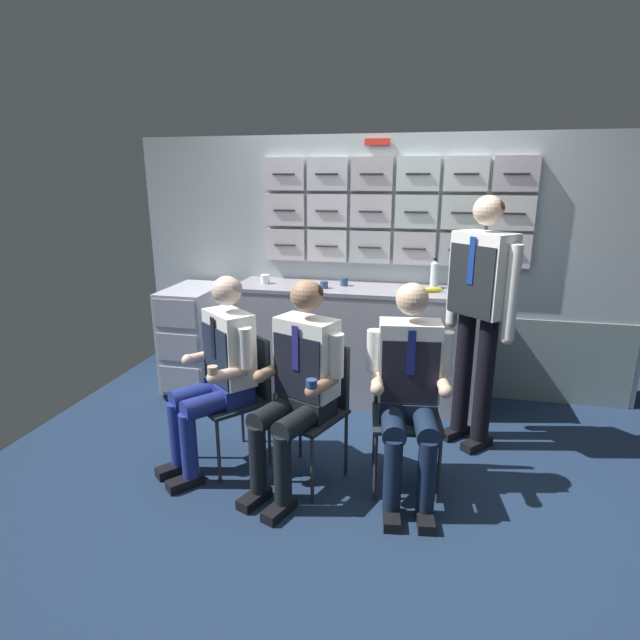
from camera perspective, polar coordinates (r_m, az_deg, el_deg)
The scene contains 17 objects.
ground at distance 3.41m, azimuth 3.65°, elevation -16.68°, with size 4.80×4.80×0.04m, color #1A2B45.
galley_bulkhead at distance 4.30m, azimuth 6.99°, elevation 6.25°, with size 4.20×0.14×2.15m.
galley_counter at distance 4.20m, azimuth 4.21°, elevation -2.71°, with size 2.02×0.53×0.96m.
service_trolley at distance 4.48m, azimuth -13.98°, elevation -1.81°, with size 0.40×0.65×0.92m.
folding_chair_left at distance 3.33m, azimuth -8.80°, elevation -7.25°, with size 0.56×0.56×0.84m.
crew_member_left at distance 3.20m, azimuth -11.47°, elevation -5.21°, with size 0.62×0.65×1.24m.
folding_chair_center at distance 3.12m, azimuth -0.61°, elevation -8.63°, with size 0.52×0.52×0.84m.
crew_member_center at distance 2.94m, azimuth -2.45°, elevation -6.59°, with size 0.55×0.68×1.26m.
folding_chair_right at distance 3.14m, azimuth 9.70°, elevation -8.77°, with size 0.45×0.45×0.84m.
crew_member_right at distance 2.92m, azimuth 10.09°, elevation -7.08°, with size 0.49×0.63×1.25m.
crew_member_standing at distance 3.48m, azimuth 17.67°, elevation 2.00°, with size 0.43×0.42×1.71m.
water_bottle_clear at distance 3.94m, azimuth 15.17°, elevation 4.46°, with size 0.06×0.06×0.24m.
water_bottle_tall at distance 4.12m, azimuth 12.83°, elevation 5.11°, with size 0.06×0.06×0.24m.
espresso_cup_small at distance 4.02m, azimuth 0.45°, elevation 4.05°, with size 0.06×0.06×0.06m.
coffee_cup_white at distance 4.12m, azimuth 2.76°, elevation 4.39°, with size 0.06×0.06×0.07m.
coffee_cup_spare at distance 4.22m, azimuth -6.24°, elevation 4.65°, with size 0.07×0.07×0.07m.
snack_banana at distance 3.97m, azimuth 12.65°, elevation 3.37°, with size 0.17×0.10×0.04m.
Camera 1 is at (0.42, -2.85, 1.81)m, focal length 28.24 mm.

